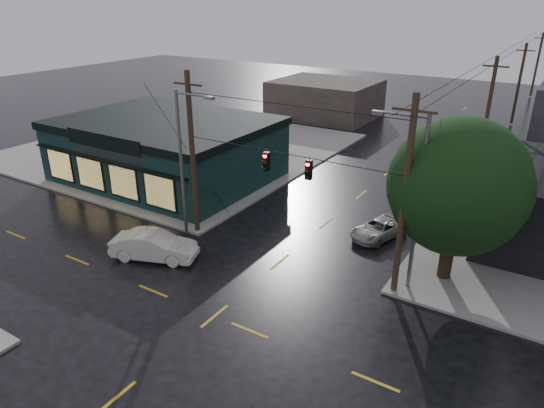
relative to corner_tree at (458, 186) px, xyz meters
The scene contains 15 objects.
ground_plane 13.46m from the corner_tree, 132.30° to the right, with size 160.00×160.00×0.00m, color black.
sidewalk_nw 30.78m from the corner_tree, 159.05° to the left, with size 28.00×28.00×0.15m, color gray.
pizza_shop 23.79m from the corner_tree, behind, with size 16.30×12.34×4.90m.
corner_tree is the anchor object (origin of this frame).
utility_pole_nw 15.97m from the corner_tree, 169.85° to the right, with size 2.00×0.32×10.15m, color black, non-canonical shape.
utility_pole_ne 6.20m from the corner_tree, 124.57° to the right, with size 2.00×0.32×10.15m, color black, non-canonical shape.
utility_pole_far_a 19.66m from the corner_tree, 95.54° to the left, with size 2.00×0.32×9.65m, color black, non-canonical shape.
utility_pole_far_b 39.25m from the corner_tree, 92.70° to the left, with size 2.00×0.32×9.15m, color black, non-canonical shape.
utility_pole_far_c 59.11m from the corner_tree, 91.78° to the left, with size 2.00×0.32×9.15m, color black, non-canonical shape.
span_signal_assembly 8.66m from the corner_tree, 162.13° to the right, with size 13.00×0.48×1.23m.
streetlight_nw 16.38m from the corner_tree, 167.50° to the right, with size 5.40×0.30×9.15m, color slate, non-canonical shape.
streetlight_ne 5.80m from the corner_tree, 124.21° to the right, with size 5.40×0.30×9.15m, color slate, non-canonical shape.
bg_building_west 38.21m from the corner_tree, 125.90° to the left, with size 12.00×10.00×4.40m, color #372E28.
sedan_cream 16.71m from the corner_tree, 155.74° to the right, with size 1.71×4.91×1.62m, color beige.
suv_silver 7.23m from the corner_tree, 149.25° to the left, with size 1.90×4.12×1.14m, color gray.
Camera 1 is at (12.36, -14.63, 13.97)m, focal length 32.00 mm.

